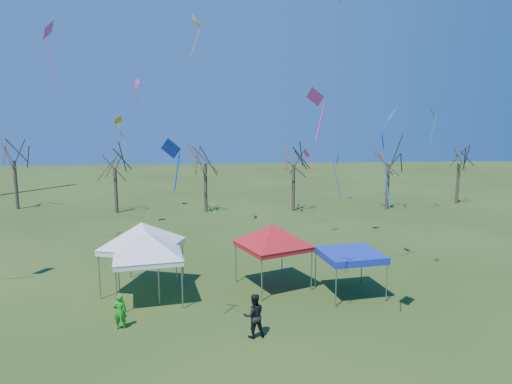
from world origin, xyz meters
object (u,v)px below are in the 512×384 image
at_px(tree_1, 114,152).
at_px(tent_red, 273,229).
at_px(tree_0, 12,143).
at_px(tree_5, 460,149).
at_px(tent_blue, 350,255).
at_px(person_green, 120,311).
at_px(tree_2, 205,146).
at_px(tent_white_west, 142,227).
at_px(tree_4, 389,147).
at_px(tree_3, 294,148).
at_px(person_dark, 254,316).
at_px(tent_white_mid, 147,238).

distance_m(tree_1, tent_red, 23.83).
distance_m(tree_0, tree_5, 44.59).
bearing_deg(tent_blue, person_green, -165.48).
distance_m(tree_2, tent_white_west, 20.37).
distance_m(tree_0, tent_red, 32.22).
height_order(tent_blue, person_green, tent_blue).
xyz_separation_m(tree_4, tree_5, (8.37, 2.06, -0.33)).
bearing_deg(person_green, tree_2, -111.32).
relative_size(tent_white_west, tent_blue, 1.40).
relative_size(tree_0, tree_3, 1.07).
bearing_deg(tree_4, person_dark, -121.46).
height_order(tree_1, tree_3, tree_3).
relative_size(tree_3, tent_white_mid, 1.80).
distance_m(tree_2, person_dark, 26.24).
relative_size(tree_5, person_green, 4.89).
bearing_deg(tent_white_mid, tent_red, 11.55).
bearing_deg(tree_2, tree_4, -1.22).
xyz_separation_m(tree_3, person_dark, (-6.10, -25.25, -5.16)).
distance_m(tree_0, person_dark, 35.78).
height_order(tree_3, tree_5, tree_3).
bearing_deg(tree_3, tree_1, 177.94).
xyz_separation_m(tent_blue, person_green, (-10.86, -2.81, -1.29)).
relative_size(tent_white_mid, tent_red, 1.07).
height_order(tree_3, person_dark, tree_3).
relative_size(tree_5, tent_white_west, 1.65).
relative_size(tree_4, person_green, 5.16).
bearing_deg(tree_5, tree_1, -177.65).
xyz_separation_m(tent_white_west, tent_blue, (10.50, -1.54, -1.32)).
distance_m(tree_3, tree_4, 9.32).
distance_m(tree_1, tree_2, 8.42).
distance_m(tree_2, person_green, 25.14).
relative_size(tree_1, tent_white_west, 1.67).
xyz_separation_m(tree_0, person_dark, (20.78, -28.59, -5.57)).
distance_m(tent_red, person_dark, 6.18).
height_order(tent_white_mid, tent_blue, tent_white_mid).
bearing_deg(tree_0, tent_white_west, -55.92).
bearing_deg(tent_white_west, tree_2, 81.58).
bearing_deg(tree_0, tree_2, -9.24).
xyz_separation_m(tent_blue, person_dark, (-5.25, -4.10, -1.14)).
distance_m(tree_0, tree_4, 36.36).
bearing_deg(tree_1, tent_blue, -53.76).
distance_m(tent_blue, person_dark, 6.75).
relative_size(tree_1, tree_2, 0.92).
distance_m(tent_white_west, person_dark, 8.09).
distance_m(tent_white_west, tent_red, 6.76).
relative_size(tent_white_mid, tent_blue, 1.37).
bearing_deg(person_green, tent_white_mid, -118.84).
height_order(tent_white_west, person_green, tent_white_west).
height_order(tree_3, tent_white_west, tree_3).
relative_size(tree_2, tent_white_mid, 1.86).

